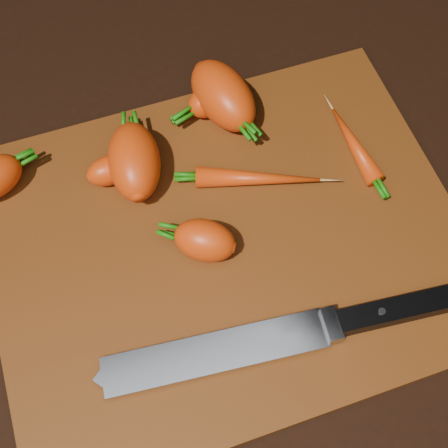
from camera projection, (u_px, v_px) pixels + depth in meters
name	position (u px, v px, depth m)	size (l,w,h in m)	color
ground	(227.00, 246.00, 0.68)	(2.00, 2.00, 0.01)	black
cutting_board	(227.00, 242.00, 0.67)	(0.50, 0.40, 0.01)	#522508
carrot_1	(205.00, 240.00, 0.64)	(0.06, 0.04, 0.04)	#DF3F0C
carrot_2	(223.00, 95.00, 0.72)	(0.10, 0.06, 0.06)	#DF3F0C
carrot_3	(134.00, 161.00, 0.68)	(0.10, 0.06, 0.06)	#DF3F0C
carrot_4	(212.00, 99.00, 0.73)	(0.06, 0.04, 0.04)	#DF3F0C
carrot_5	(109.00, 170.00, 0.68)	(0.05, 0.03, 0.03)	#DF3F0C
carrot_6	(354.00, 144.00, 0.71)	(0.11, 0.02, 0.02)	#DF3F0C
carrot_7	(258.00, 178.00, 0.68)	(0.14, 0.02, 0.02)	#DF3F0C
knife	(238.00, 347.00, 0.60)	(0.36, 0.07, 0.02)	gray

